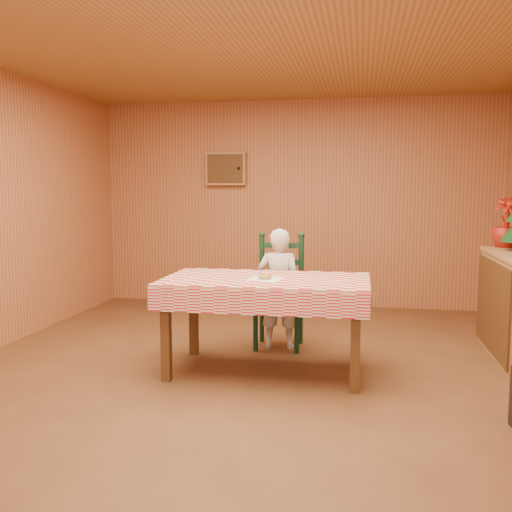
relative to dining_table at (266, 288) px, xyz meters
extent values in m
plane|color=brown|center=(-0.08, -0.22, -0.69)|extent=(6.00, 6.00, 0.00)
cube|color=#B46C41|center=(-0.08, 2.78, 0.61)|extent=(5.00, 0.10, 2.60)
cube|color=#A5793D|center=(-0.08, -0.22, 1.91)|extent=(5.00, 6.00, 0.10)
cube|color=#B58151|center=(-0.98, 2.72, 1.06)|extent=(0.52, 0.08, 0.42)
cube|color=#533216|center=(-0.98, 2.68, 1.06)|extent=(0.46, 0.02, 0.36)
sphere|color=black|center=(-0.80, 2.66, 1.06)|extent=(0.04, 0.04, 0.04)
cube|color=#533216|center=(0.00, 0.00, 0.03)|extent=(1.60, 0.90, 0.06)
cube|color=#533216|center=(-0.72, -0.37, -0.34)|extent=(0.07, 0.07, 0.69)
cube|color=#533216|center=(0.72, -0.37, -0.34)|extent=(0.07, 0.07, 0.69)
cube|color=#533216|center=(-0.72, 0.37, -0.34)|extent=(0.07, 0.07, 0.69)
cube|color=#533216|center=(0.72, 0.37, -0.34)|extent=(0.07, 0.07, 0.69)
cube|color=red|center=(0.00, 0.00, 0.07)|extent=(1.64, 0.94, 0.02)
cube|color=red|center=(0.00, -0.47, -0.03)|extent=(1.64, 0.02, 0.18)
cube|color=red|center=(0.00, 0.47, -0.03)|extent=(1.64, 0.02, 0.18)
cube|color=#355F2B|center=(-0.82, 0.00, -0.03)|extent=(0.02, 0.94, 0.18)
cube|color=#355F2B|center=(0.82, 0.00, -0.03)|extent=(0.02, 0.94, 0.18)
cube|color=black|center=(0.00, 0.73, -0.26)|extent=(0.44, 0.40, 0.04)
cylinder|color=black|center=(-0.19, 0.56, -0.48)|extent=(0.04, 0.04, 0.41)
cylinder|color=black|center=(0.19, 0.56, -0.48)|extent=(0.04, 0.04, 0.41)
cylinder|color=black|center=(-0.19, 0.90, -0.48)|extent=(0.04, 0.04, 0.41)
cylinder|color=black|center=(0.19, 0.90, -0.48)|extent=(0.04, 0.04, 0.41)
cylinder|color=black|center=(-0.19, 0.90, 0.06)|extent=(0.05, 0.05, 0.60)
sphere|color=black|center=(-0.19, 0.90, 0.36)|extent=(0.06, 0.06, 0.06)
cylinder|color=black|center=(0.19, 0.90, 0.06)|extent=(0.05, 0.05, 0.60)
sphere|color=black|center=(0.19, 0.90, 0.36)|extent=(0.06, 0.06, 0.06)
cube|color=black|center=(0.00, 0.90, -0.06)|extent=(0.38, 0.03, 0.05)
cube|color=black|center=(0.00, 0.90, 0.10)|extent=(0.38, 0.03, 0.05)
cube|color=black|center=(0.00, 0.90, 0.26)|extent=(0.38, 0.03, 0.05)
imported|color=silver|center=(0.00, 0.73, -0.13)|extent=(0.41, 0.27, 1.12)
cube|color=white|center=(0.00, -0.05, 0.08)|extent=(0.29, 0.29, 0.00)
torus|color=#B38740|center=(0.00, -0.05, 0.10)|extent=(0.13, 0.13, 0.04)
cube|color=#533216|center=(1.90, 0.76, -0.24)|extent=(0.02, 1.20, 0.80)
sphere|color=#9B190E|center=(2.09, 1.06, 0.54)|extent=(0.04, 0.04, 0.04)
imported|color=#9B190E|center=(2.11, 1.31, 0.48)|extent=(0.27, 0.27, 0.48)
camera|label=1|loc=(0.74, -4.47, 0.78)|focal=40.00mm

